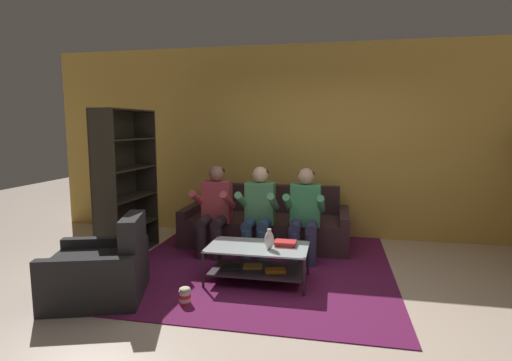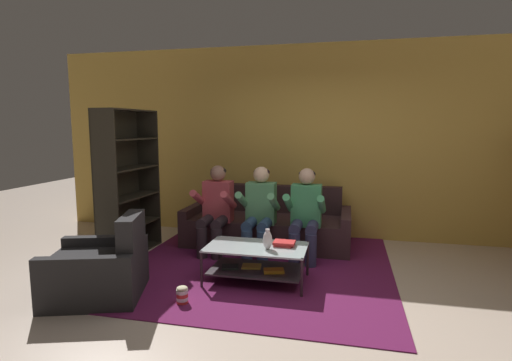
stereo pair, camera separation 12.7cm
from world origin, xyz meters
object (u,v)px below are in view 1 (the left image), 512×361
(person_seated_left, at_px, (215,207))
(armchair, at_px, (101,272))
(bookshelf, at_px, (122,193))
(popcorn_tub, at_px, (185,296))
(book_stack, at_px, (285,243))
(vase, at_px, (269,240))
(person_seated_middle, at_px, (259,208))
(person_seated_right, at_px, (305,211))
(couch, at_px, (266,225))
(coffee_table, at_px, (258,258))

(person_seated_left, height_order, armchair, person_seated_left)
(bookshelf, height_order, popcorn_tub, bookshelf)
(bookshelf, bearing_deg, book_stack, -12.50)
(vase, bearing_deg, person_seated_middle, 107.41)
(person_seated_right, relative_size, armchair, 1.07)
(couch, bearing_deg, person_seated_right, -43.34)
(coffee_table, height_order, book_stack, book_stack)
(couch, distance_m, person_seated_middle, 0.67)
(person_seated_middle, bearing_deg, armchair, -128.35)
(couch, distance_m, popcorn_tub, 2.18)
(person_seated_middle, xyz_separation_m, coffee_table, (0.16, -0.88, -0.37))
(person_seated_right, distance_m, bookshelf, 2.39)
(couch, distance_m, person_seated_right, 0.89)
(person_seated_left, xyz_separation_m, coffee_table, (0.76, -0.88, -0.37))
(couch, height_order, person_seated_middle, person_seated_middle)
(person_seated_middle, bearing_deg, book_stack, -60.40)
(person_seated_left, distance_m, vase, 1.32)
(person_seated_left, bearing_deg, book_stack, -37.24)
(person_seated_right, height_order, bookshelf, bookshelf)
(person_seated_left, height_order, bookshelf, bookshelf)
(book_stack, relative_size, armchair, 0.21)
(armchair, bearing_deg, popcorn_tub, 1.49)
(coffee_table, distance_m, bookshelf, 2.09)
(couch, height_order, person_seated_right, person_seated_right)
(vase, relative_size, book_stack, 0.95)
(couch, distance_m, bookshelf, 2.04)
(bookshelf, bearing_deg, vase, -17.55)
(person_seated_left, relative_size, coffee_table, 1.08)
(book_stack, distance_m, armchair, 1.90)
(person_seated_right, distance_m, book_stack, 0.83)
(couch, bearing_deg, armchair, -120.36)
(vase, bearing_deg, popcorn_tub, -138.69)
(armchair, relative_size, popcorn_tub, 6.13)
(coffee_table, bearing_deg, popcorn_tub, -129.20)
(couch, height_order, armchair, armchair)
(book_stack, height_order, bookshelf, bookshelf)
(armchair, bearing_deg, coffee_table, 26.68)
(person_seated_right, height_order, vase, person_seated_right)
(couch, relative_size, person_seated_right, 2.01)
(coffee_table, bearing_deg, person_seated_right, 63.82)
(couch, distance_m, person_seated_left, 0.90)
(person_seated_left, xyz_separation_m, popcorn_tub, (0.19, -1.58, -0.54))
(couch, distance_m, armchair, 2.50)
(popcorn_tub, bearing_deg, bookshelf, 136.85)
(person_seated_left, relative_size, person_seated_right, 1.01)
(person_seated_right, xyz_separation_m, popcorn_tub, (-1.00, -1.58, -0.54))
(person_seated_right, height_order, armchair, person_seated_right)
(book_stack, xyz_separation_m, bookshelf, (-2.21, 0.49, 0.40))
(person_seated_middle, height_order, bookshelf, bookshelf)
(bookshelf, bearing_deg, armchair, -69.01)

